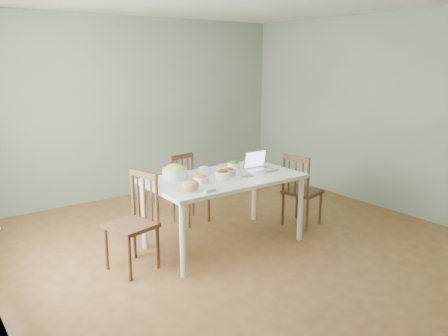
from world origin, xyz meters
TOP-DOWN VIEW (x-y plane):
  - floor at (0.00, 0.00)m, footprint 5.00×5.00m
  - wall_back at (0.00, 2.50)m, footprint 5.00×0.00m
  - wall_right at (2.50, 0.00)m, footprint 0.00×5.00m
  - dining_table at (-0.12, 0.07)m, footprint 1.71×0.96m
  - chair_far at (-0.04, 0.90)m, footprint 0.44×0.42m
  - chair_left at (-1.24, 0.10)m, footprint 0.51×0.52m
  - chair_right at (1.05, -0.01)m, footprint 0.47×0.49m
  - bread_boule at (-0.71, -0.18)m, footprint 0.22×0.22m
  - butter_stick at (-0.58, -0.34)m, footprint 0.12×0.04m
  - bowl_squash at (-0.60, 0.32)m, footprint 0.30×0.30m
  - bowl_carrot at (-0.46, 0.01)m, footprint 0.20×0.20m
  - bowl_onion at (-0.23, 0.30)m, footprint 0.16×0.16m
  - bowl_mushroom at (-0.19, -0.01)m, footprint 0.17×0.17m
  - bowl_redpep at (-0.02, 0.09)m, footprint 0.18×0.18m
  - bowl_broccoli at (0.20, 0.31)m, footprint 0.18×0.18m
  - flatbread at (0.19, 0.43)m, footprint 0.28×0.28m
  - basil_bunch at (0.10, -0.06)m, footprint 0.19×0.19m
  - laptop at (0.40, 0.01)m, footprint 0.33×0.28m

SIDE VIEW (x-z plane):
  - floor at x=0.00m, z-range 0.00..0.00m
  - dining_table at x=-0.12m, z-range 0.00..0.80m
  - chair_far at x=-0.04m, z-range 0.00..0.88m
  - chair_right at x=1.05m, z-range 0.00..0.93m
  - chair_left at x=-1.24m, z-range 0.00..0.99m
  - flatbread at x=0.19m, z-range 0.80..0.82m
  - basil_bunch at x=0.10m, z-range 0.80..0.82m
  - butter_stick at x=-0.58m, z-range 0.80..0.83m
  - bowl_redpep at x=-0.02m, z-range 0.80..0.88m
  - bowl_carrot at x=-0.46m, z-range 0.80..0.89m
  - bowl_onion at x=-0.23m, z-range 0.80..0.89m
  - bowl_broccoli at x=0.20m, z-range 0.80..0.90m
  - bowl_mushroom at x=-0.19m, z-range 0.80..0.91m
  - bread_boule at x=-0.71m, z-range 0.80..0.92m
  - bowl_squash at x=-0.60m, z-range 0.80..0.96m
  - laptop at x=0.40m, z-range 0.80..1.03m
  - wall_back at x=0.00m, z-range 0.00..2.70m
  - wall_right at x=2.50m, z-range 0.00..2.70m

